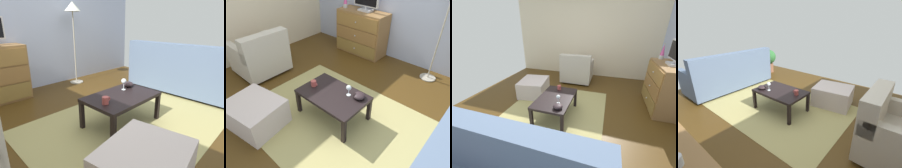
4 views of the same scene
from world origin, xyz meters
The scene contains 10 objects.
ground_plane centered at (0.00, 0.00, -0.03)m, with size 5.41×4.71×0.05m, color #483011.
area_rug centered at (0.20, -0.20, 0.00)m, with size 2.60×1.90×0.01m, color tan.
coffee_table centered at (0.10, -0.13, 0.35)m, with size 0.92×0.60×0.39m.
wine_glass centered at (0.28, -0.01, 0.51)m, with size 0.07×0.07×0.16m.
mug centered at (-0.22, -0.18, 0.44)m, with size 0.11×0.08×0.08m.
bowl_decorative centered at (0.42, 0.03, 0.43)m, with size 0.16×0.16×0.07m, color #2B1F22.
couch_large centered at (1.79, -0.16, 0.35)m, with size 0.85×2.00×0.92m.
armchair centered at (-1.71, -0.15, 0.35)m, with size 0.80×0.85×0.84m.
ottoman centered at (-0.56, -0.95, 0.19)m, with size 0.70×0.60×0.38m, color beige.
potted_plant centered at (2.06, -1.71, 0.43)m, with size 0.44×0.44×0.72m.
Camera 4 is at (-1.72, 1.81, 1.58)m, focal length 25.47 mm.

